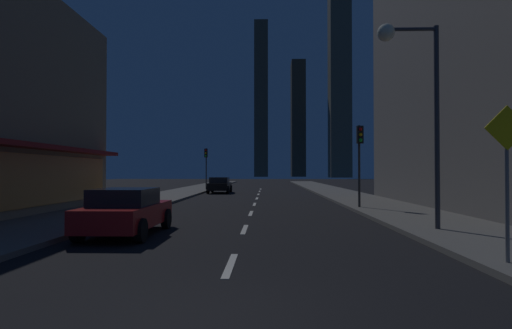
% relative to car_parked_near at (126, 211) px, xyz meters
% --- Properties ---
extents(ground_plane, '(78.00, 136.00, 0.10)m').
position_rel_car_parked_near_xyz_m(ground_plane, '(3.60, 24.88, -0.79)').
color(ground_plane, black).
extents(sidewalk_right, '(4.00, 76.00, 0.15)m').
position_rel_car_parked_near_xyz_m(sidewalk_right, '(10.60, 24.88, -0.67)').
color(sidewalk_right, '#605E59').
rests_on(sidewalk_right, ground).
extents(sidewalk_left, '(4.00, 76.00, 0.15)m').
position_rel_car_parked_near_xyz_m(sidewalk_left, '(-3.40, 24.88, -0.67)').
color(sidewalk_left, '#605E59').
rests_on(sidewalk_left, ground).
extents(lane_marking_center, '(0.16, 43.80, 0.01)m').
position_rel_car_parked_near_xyz_m(lane_marking_center, '(3.60, 11.68, -0.73)').
color(lane_marking_center, silver).
rests_on(lane_marking_center, ground).
extents(skyscraper_distant_tall, '(5.09, 6.17, 57.97)m').
position_rel_car_parked_near_xyz_m(skyscraper_distant_tall, '(2.00, 137.36, 28.24)').
color(skyscraper_distant_tall, '#423E31').
rests_on(skyscraper_distant_tall, ground).
extents(skyscraper_distant_mid, '(5.20, 8.89, 43.69)m').
position_rel_car_parked_near_xyz_m(skyscraper_distant_mid, '(16.00, 140.50, 21.11)').
color(skyscraper_distant_mid, '#353227').
rests_on(skyscraper_distant_mid, ground).
extents(skyscraper_distant_short, '(6.78, 6.81, 62.12)m').
position_rel_car_parked_near_xyz_m(skyscraper_distant_short, '(28.01, 119.52, 30.32)').
color(skyscraper_distant_short, '#514D3D').
rests_on(skyscraper_distant_short, ground).
extents(car_parked_near, '(1.98, 4.24, 1.45)m').
position_rel_car_parked_near_xyz_m(car_parked_near, '(0.00, 0.00, 0.00)').
color(car_parked_near, '#B21919').
rests_on(car_parked_near, ground).
extents(car_parked_far, '(1.98, 4.24, 1.45)m').
position_rel_car_parked_near_xyz_m(car_parked_far, '(0.00, 24.33, 0.00)').
color(car_parked_far, black).
rests_on(car_parked_far, ground).
extents(fire_hydrant_far_left, '(0.42, 0.30, 0.65)m').
position_rel_car_parked_near_xyz_m(fire_hydrant_far_left, '(-2.30, 9.38, -0.29)').
color(fire_hydrant_far_left, '#B2B2B2').
rests_on(fire_hydrant_far_left, sidewalk_left).
extents(traffic_light_near_right, '(0.32, 0.48, 4.20)m').
position_rel_car_parked_near_xyz_m(traffic_light_near_right, '(9.10, 8.31, 2.45)').
color(traffic_light_near_right, '#2D2D2D').
rests_on(traffic_light_near_right, sidewalk_right).
extents(traffic_light_far_left, '(0.32, 0.48, 4.20)m').
position_rel_car_parked_near_xyz_m(traffic_light_far_left, '(-1.90, 28.46, 2.45)').
color(traffic_light_far_left, '#2D2D2D').
rests_on(traffic_light_far_left, sidewalk_left).
extents(street_lamp_right, '(1.96, 0.56, 6.58)m').
position_rel_car_parked_near_xyz_m(street_lamp_right, '(8.98, 0.61, 4.33)').
color(street_lamp_right, '#38383D').
rests_on(street_lamp_right, sidewalk_right).
extents(pedestrian_crossing_sign, '(0.91, 0.08, 3.15)m').
position_rel_car_parked_near_xyz_m(pedestrian_crossing_sign, '(9.20, -4.16, 1.28)').
color(pedestrian_crossing_sign, slate).
rests_on(pedestrian_crossing_sign, sidewalk_right).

